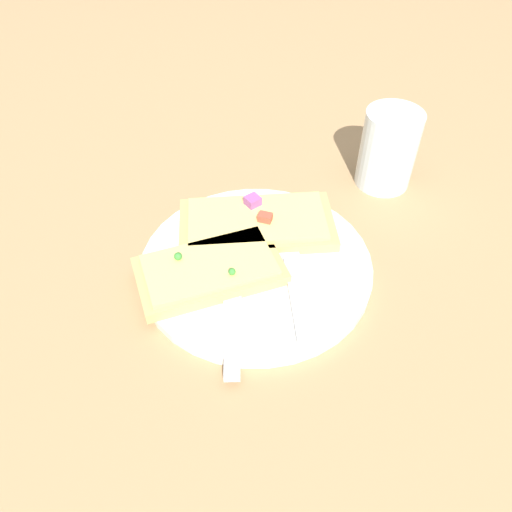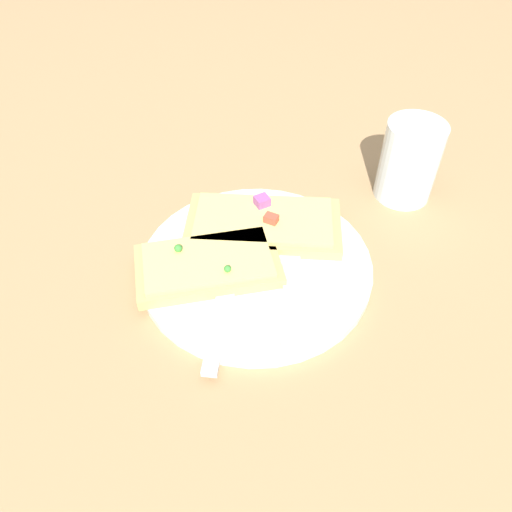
{
  "view_description": "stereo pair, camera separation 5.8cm",
  "coord_description": "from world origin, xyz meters",
  "px_view_note": "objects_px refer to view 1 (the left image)",
  "views": [
    {
      "loc": [
        0.19,
        0.36,
        0.44
      ],
      "look_at": [
        0.0,
        0.0,
        0.02
      ],
      "focal_mm": 35.0,
      "sensor_mm": 36.0,
      "label": 1
    },
    {
      "loc": [
        0.13,
        0.38,
        0.44
      ],
      "look_at": [
        0.0,
        0.0,
        0.02
      ],
      "focal_mm": 35.0,
      "sensor_mm": 36.0,
      "label": 2
    }
  ],
  "objects_px": {
    "plate": "(256,265)",
    "fork": "(290,265)",
    "knife": "(232,302)",
    "pizza_slice_main": "(257,223)",
    "pizza_slice_corner": "(210,270)",
    "drinking_glass": "(388,149)"
  },
  "relations": [
    {
      "from": "fork",
      "to": "pizza_slice_corner",
      "type": "height_order",
      "value": "pizza_slice_corner"
    },
    {
      "from": "plate",
      "to": "knife",
      "type": "bearing_deg",
      "value": 40.09
    },
    {
      "from": "pizza_slice_corner",
      "to": "fork",
      "type": "bearing_deg",
      "value": -11.24
    },
    {
      "from": "knife",
      "to": "pizza_slice_corner",
      "type": "xyz_separation_m",
      "value": [
        0.0,
        -0.05,
        0.01
      ]
    },
    {
      "from": "fork",
      "to": "pizza_slice_corner",
      "type": "distance_m",
      "value": 0.09
    },
    {
      "from": "knife",
      "to": "pizza_slice_main",
      "type": "xyz_separation_m",
      "value": [
        -0.08,
        -0.09,
        0.01
      ]
    },
    {
      "from": "plate",
      "to": "drinking_glass",
      "type": "relative_size",
      "value": 2.53
    },
    {
      "from": "fork",
      "to": "pizza_slice_main",
      "type": "height_order",
      "value": "pizza_slice_main"
    },
    {
      "from": "fork",
      "to": "pizza_slice_main",
      "type": "bearing_deg",
      "value": 26.04
    },
    {
      "from": "fork",
      "to": "plate",
      "type": "bearing_deg",
      "value": 75.08
    },
    {
      "from": "knife",
      "to": "pizza_slice_main",
      "type": "bearing_deg",
      "value": -14.2
    },
    {
      "from": "plate",
      "to": "pizza_slice_corner",
      "type": "relative_size",
      "value": 1.57
    },
    {
      "from": "knife",
      "to": "pizza_slice_main",
      "type": "relative_size",
      "value": 0.98
    },
    {
      "from": "knife",
      "to": "pizza_slice_corner",
      "type": "distance_m",
      "value": 0.05
    },
    {
      "from": "fork",
      "to": "knife",
      "type": "distance_m",
      "value": 0.09
    },
    {
      "from": "pizza_slice_main",
      "to": "drinking_glass",
      "type": "xyz_separation_m",
      "value": [
        -0.21,
        -0.02,
        0.03
      ]
    },
    {
      "from": "plate",
      "to": "knife",
      "type": "distance_m",
      "value": 0.07
    },
    {
      "from": "knife",
      "to": "fork",
      "type": "bearing_deg",
      "value": -50.91
    },
    {
      "from": "fork",
      "to": "knife",
      "type": "relative_size",
      "value": 0.89
    },
    {
      "from": "plate",
      "to": "pizza_slice_main",
      "type": "bearing_deg",
      "value": -118.74
    },
    {
      "from": "plate",
      "to": "fork",
      "type": "xyz_separation_m",
      "value": [
        -0.03,
        0.02,
        0.01
      ]
    },
    {
      "from": "drinking_glass",
      "to": "fork",
      "type": "bearing_deg",
      "value": 23.94
    }
  ]
}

